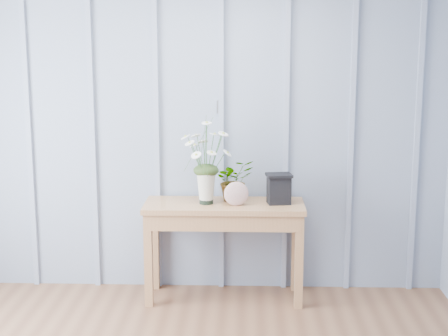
{
  "coord_description": "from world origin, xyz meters",
  "views": [
    {
      "loc": [
        0.45,
        -3.0,
        2.01
      ],
      "look_at": [
        0.28,
        1.94,
        1.03
      ],
      "focal_mm": 55.0,
      "sensor_mm": 36.0,
      "label": 1
    }
  ],
  "objects_px": {
    "daisy_vase": "(206,150)",
    "felt_disc_vessel": "(236,194)",
    "carved_box": "(279,188)",
    "sideboard": "(224,218)"
  },
  "relations": [
    {
      "from": "felt_disc_vessel",
      "to": "carved_box",
      "type": "distance_m",
      "value": 0.33
    },
    {
      "from": "carved_box",
      "to": "sideboard",
      "type": "bearing_deg",
      "value": -179.67
    },
    {
      "from": "daisy_vase",
      "to": "felt_disc_vessel",
      "type": "bearing_deg",
      "value": -14.98
    },
    {
      "from": "sideboard",
      "to": "carved_box",
      "type": "xyz_separation_m",
      "value": [
        0.41,
        0.0,
        0.23
      ]
    },
    {
      "from": "sideboard",
      "to": "felt_disc_vessel",
      "type": "relative_size",
      "value": 6.56
    },
    {
      "from": "sideboard",
      "to": "daisy_vase",
      "type": "height_order",
      "value": "daisy_vase"
    },
    {
      "from": "daisy_vase",
      "to": "carved_box",
      "type": "xyz_separation_m",
      "value": [
        0.54,
        0.02,
        -0.29
      ]
    },
    {
      "from": "daisy_vase",
      "to": "carved_box",
      "type": "bearing_deg",
      "value": 1.77
    },
    {
      "from": "sideboard",
      "to": "felt_disc_vessel",
      "type": "distance_m",
      "value": 0.24
    },
    {
      "from": "daisy_vase",
      "to": "felt_disc_vessel",
      "type": "relative_size",
      "value": 3.58
    }
  ]
}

